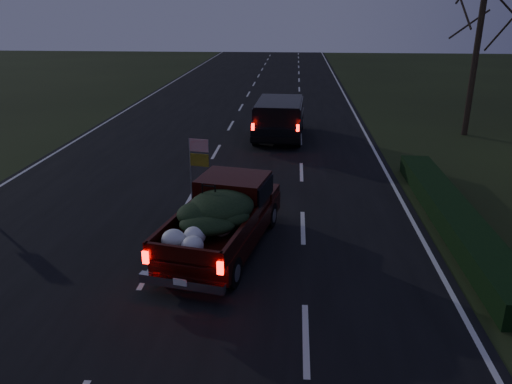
# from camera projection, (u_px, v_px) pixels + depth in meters

# --- Properties ---
(ground) EXTENTS (120.00, 120.00, 0.00)m
(ground) POSITION_uv_depth(u_px,v_px,m) (152.00, 266.00, 11.86)
(ground) COLOR black
(ground) RESTS_ON ground
(road_asphalt) EXTENTS (14.00, 120.00, 0.02)m
(road_asphalt) POSITION_uv_depth(u_px,v_px,m) (152.00, 266.00, 11.86)
(road_asphalt) COLOR black
(road_asphalt) RESTS_ON ground
(hedge_row) EXTENTS (1.00, 10.00, 0.60)m
(hedge_row) POSITION_uv_depth(u_px,v_px,m) (453.00, 215.00, 14.00)
(hedge_row) COLOR black
(hedge_row) RESTS_ON ground
(bare_tree_far) EXTENTS (3.60, 3.60, 7.00)m
(bare_tree_far) POSITION_uv_depth(u_px,v_px,m) (481.00, 20.00, 22.29)
(bare_tree_far) COLOR black
(bare_tree_far) RESTS_ON ground
(pickup_truck) EXTENTS (2.73, 5.06, 2.52)m
(pickup_truck) POSITION_uv_depth(u_px,v_px,m) (223.00, 214.00, 12.46)
(pickup_truck) COLOR black
(pickup_truck) RESTS_ON ground
(lead_suv) EXTENTS (2.31, 5.13, 1.45)m
(lead_suv) POSITION_uv_depth(u_px,v_px,m) (279.00, 115.00, 23.10)
(lead_suv) COLOR black
(lead_suv) RESTS_ON ground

